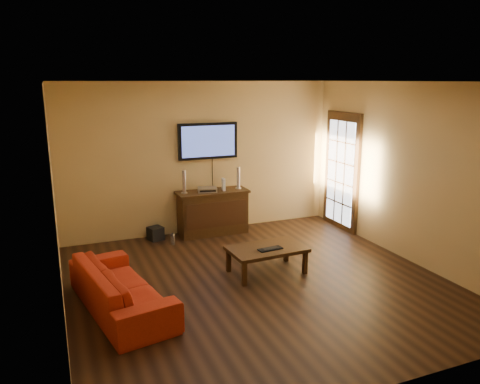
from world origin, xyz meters
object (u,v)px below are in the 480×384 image
subwoofer (156,233)px  keyboard (270,249)px  bottle (173,239)px  av_receiver (207,190)px  coffee_table (267,251)px  speaker_left (184,183)px  television (208,141)px  sofa (120,280)px  media_console (213,212)px  game_console (224,184)px  speaker_right (238,179)px

subwoofer → keyboard: keyboard is taller
bottle → av_receiver: bearing=21.5°
coffee_table → speaker_left: bearing=107.9°
television → sofa: 3.44m
sofa → subwoofer: sofa is taller
media_console → coffee_table: bearing=-86.0°
sofa → speaker_left: size_ratio=4.73×
bottle → subwoofer: bearing=123.2°
subwoofer → media_console: bearing=-19.5°
speaker_left → media_console: bearing=-2.3°
subwoofer → coffee_table: bearing=-77.2°
media_console → bottle: media_console is taller
av_receiver → bottle: 1.07m
media_console → av_receiver: size_ratio=3.87×
game_console → television: bearing=140.6°
speaker_right → av_receiver: 0.62m
subwoofer → av_receiver: bearing=-20.4°
speaker_left → television: bearing=19.9°
coffee_table → subwoofer: (-1.18, 2.02, -0.22)m
keyboard → game_console: bearing=88.4°
bottle → keyboard: keyboard is taller
av_receiver → sofa: bearing=-115.6°
game_console → bottle: 1.33m
television → speaker_right: bearing=-22.2°
bottle → keyboard: size_ratio=0.55×
coffee_table → speaker_right: bearing=79.6°
game_console → bottle: game_console is taller
speaker_left → game_console: (0.71, -0.04, -0.08)m
television → speaker_right: 0.87m
subwoofer → sofa: bearing=-129.1°
bottle → keyboard: 2.05m
media_console → sofa: (-1.97, -2.31, -0.02)m
coffee_table → game_console: size_ratio=5.25×
speaker_left → speaker_right: speaker_left is taller
media_console → game_console: game_console is taller
speaker_right → coffee_table: bearing=-100.4°
sofa → game_console: (2.17, 2.29, 0.52)m
speaker_left → bottle: size_ratio=2.01×
game_console → subwoofer: size_ratio=0.91×
keyboard → speaker_right: bearing=80.3°
speaker_right → sofa: bearing=-136.9°
av_receiver → keyboard: bearing=-69.7°
television → av_receiver: (-0.10, -0.22, -0.83)m
speaker_right → game_console: speaker_right is taller
bottle → keyboard: (0.97, -1.78, 0.30)m
coffee_table → bottle: coffee_table is taller
av_receiver → subwoofer: size_ratio=1.43×
subwoofer → keyboard: bearing=-78.1°
coffee_table → sofa: sofa is taller
speaker_right → av_receiver: bearing=-178.8°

